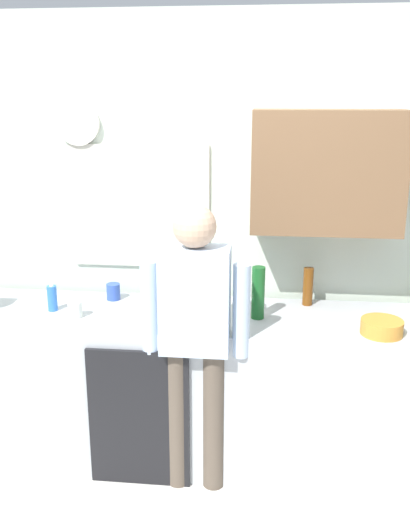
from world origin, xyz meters
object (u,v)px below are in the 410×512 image
bottle_green_wine (258,293)px  mixing_bowl (382,327)px  storage_canister (199,314)px  cup_white_mug (75,309)px  cup_blue_mug (113,292)px  bottle_clear_soda (152,293)px  bottle_amber_beer (308,286)px  person_at_sink (195,327)px  dish_soap (52,298)px

bottle_green_wine → mixing_bowl: bearing=-14.0°
storage_canister → cup_white_mug: bearing=172.4°
cup_blue_mug → storage_canister: 0.71m
bottle_clear_soda → mixing_bowl: (1.25, -0.12, -0.10)m
bottle_amber_beer → mixing_bowl: (0.36, -0.41, -0.07)m
cup_white_mug → mixing_bowl: cup_white_mug is taller
mixing_bowl → person_at_sink: (-0.97, -0.12, 0.00)m
bottle_green_wine → person_at_sink: 0.44m
cup_white_mug → storage_canister: size_ratio=0.56×
dish_soap → person_at_sink: person_at_sink is taller
bottle_green_wine → cup_white_mug: size_ratio=3.16×
bottle_clear_soda → bottle_amber_beer: 0.93m
bottle_amber_beer → person_at_sink: (-0.61, -0.53, -0.07)m
cup_white_mug → bottle_clear_soda: bearing=8.0°
mixing_bowl → storage_canister: bearing=-178.1°
bottle_clear_soda → cup_blue_mug: size_ratio=2.80×
cup_white_mug → storage_canister: storage_canister is taller
bottle_amber_beer → cup_white_mug: bearing=-165.3°
cup_blue_mug → dish_soap: bearing=-143.9°
bottle_amber_beer → mixing_bowl: bottle_amber_beer is taller
bottle_clear_soda → person_at_sink: size_ratio=0.17×
bottle_green_wine → dish_soap: bottle_green_wine is taller
cup_blue_mug → person_at_sink: bearing=-41.1°
person_at_sink → cup_white_mug: bearing=177.5°
dish_soap → bottle_amber_beer: bearing=9.7°
person_at_sink → storage_canister: bearing=96.5°
bottle_green_wine → bottle_amber_beer: bearing=40.0°
dish_soap → cup_white_mug: bearing=-28.7°
cup_blue_mug → mixing_bowl: 1.59m
bottle_amber_beer → storage_canister: (-0.61, -0.44, -0.03)m
cup_blue_mug → cup_white_mug: 0.34m
bottle_amber_beer → storage_canister: 0.75m
dish_soap → storage_canister: dish_soap is taller
bottle_clear_soda → person_at_sink: bearing=-41.6°
bottle_clear_soda → bottle_green_wine: size_ratio=0.93×
cup_blue_mug → cup_white_mug: bearing=-114.0°
cup_blue_mug → mixing_bowl: cup_blue_mug is taller
mixing_bowl → cup_white_mug: bearing=177.9°
mixing_bowl → person_at_sink: 0.98m
bottle_green_wine → person_at_sink: size_ratio=0.19×
bottle_green_wine → cup_blue_mug: (-0.89, 0.21, -0.10)m
mixing_bowl → storage_canister: (-0.97, -0.03, 0.04)m
bottle_clear_soda → person_at_sink: 0.38m
bottle_amber_beer → cup_blue_mug: bearing=-178.4°
bottle_clear_soda → cup_white_mug: bearing=-172.0°
cup_blue_mug → mixing_bowl: (1.54, -0.37, -0.01)m
bottle_green_wine → dish_soap: (-1.19, -0.01, -0.07)m
bottle_amber_beer → bottle_green_wine: bearing=-140.0°
bottle_clear_soda → cup_white_mug: size_ratio=2.95×
cup_white_mug → dish_soap: (-0.17, 0.09, 0.03)m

